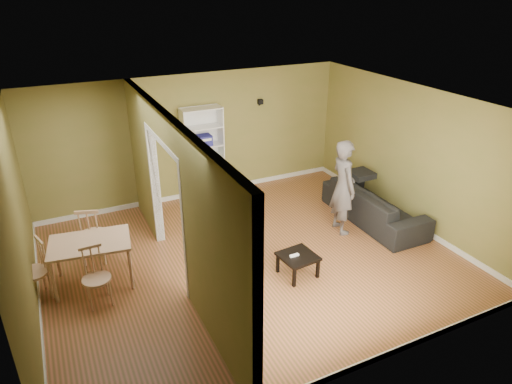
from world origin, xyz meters
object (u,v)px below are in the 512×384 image
Objects in this scene: dining_table at (90,246)px; chair_left at (33,271)px; bookshelf at (202,154)px; coffee_table at (298,258)px; chair_far at (93,233)px; sofa at (375,200)px; person at (344,179)px; chair_near at (96,277)px.

dining_table is 0.83m from chair_left.
coffee_table is (0.34, -3.35, -0.67)m from bookshelf.
dining_table is 0.66m from chair_far.
sofa reaches higher than coffee_table.
sofa is 0.99m from person.
chair_near is at bearing 102.12° from chair_far.
dining_table is at bearing 98.47° from chair_far.
bookshelf reaches higher than chair_near.
chair_left is (-3.36, -2.21, -0.51)m from bookshelf.
coffee_table is at bearing 129.15° from person.
bookshelf is 2.93m from chair_far.
dining_table is 0.58m from chair_near.
sofa is 5.94m from chair_left.
sofa is at bearing -80.34° from person.
bookshelf is at bearing -129.56° from chair_far.
person is at bearing -54.09° from bookshelf.
coffee_table is at bearing 113.28° from sofa.
bookshelf reaches higher than sofa.
chair_far is at bearing 84.96° from person.
chair_far is at bearing 80.68° from sofa.
bookshelf is 3.37m from dining_table.
sofa is 1.97× the size of dining_table.
coffee_table is 2.99m from chair_near.
chair_near is (-2.57, -2.72, -0.54)m from bookshelf.
chair_far is (-2.79, 1.82, 0.20)m from coffee_table.
coffee_table is 0.57× the size of chair_left.
chair_far reaches higher than chair_left.
sofa is 2.60× the size of chair_near.
bookshelf is 2.22× the size of chair_near.
person is (-0.79, -0.03, 0.59)m from sofa.
coffee_table is 0.46× the size of dining_table.
dining_table is (-4.34, 0.28, -0.38)m from person.
chair_left is (-3.71, 1.14, 0.16)m from coffee_table.
sofa is 1.11× the size of person.
chair_near is 1.19m from chair_far.
sofa is at bearing 71.23° from chair_left.
bookshelf is at bearing 47.43° from sofa.
person is at bearing 0.82° from chair_near.
bookshelf is 1.69× the size of dining_table.
chair_far is at bearing 146.94° from coffee_table.
coffee_table is (-1.44, -0.89, -0.72)m from person.
chair_left is (-5.15, 0.25, -0.56)m from person.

